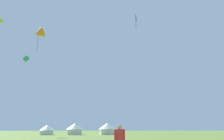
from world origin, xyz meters
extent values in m
cube|color=black|center=(10.99, 51.84, 34.65)|extent=(0.64, 2.43, 2.45)
cylinder|color=black|center=(10.99, 51.84, 32.37)|extent=(0.08, 0.08, 3.29)
cylinder|color=#B2B2B7|center=(11.48, 50.87, 17.32)|extent=(1.00, 1.96, 34.65)
cylinder|color=#B2B2B7|center=(14.37, 38.81, 18.55)|extent=(0.09, 2.23, 37.10)
cone|color=orange|center=(-17.21, 52.59, 27.29)|extent=(4.09, 3.66, 3.56)
cylinder|color=#A75C11|center=(-17.21, 52.59, 24.25)|extent=(0.09, 0.09, 4.62)
cylinder|color=#B2B2B7|center=(-17.53, 52.15, 13.64)|extent=(0.66, 0.90, 27.29)
cube|color=green|center=(-21.23, 58.82, 21.69)|extent=(2.26, 0.52, 2.26)
cylinder|color=#B2B2B7|center=(-22.12, 57.84, 10.84)|extent=(1.81, 1.99, 21.69)
cube|color=red|center=(-3.90, 7.81, 1.20)|extent=(0.39, 0.28, 0.60)
sphere|color=tan|center=(-3.90, 7.81, 1.62)|extent=(0.22, 0.22, 0.22)
cylinder|color=red|center=(-4.14, 7.81, 1.20)|extent=(0.09, 0.09, 0.55)
cylinder|color=red|center=(-3.66, 7.81, 1.20)|extent=(0.09, 0.09, 0.55)
cube|color=white|center=(-13.17, 56.03, 0.59)|extent=(3.14, 3.14, 1.18)
cone|color=white|center=(-13.17, 56.03, 1.87)|extent=(3.93, 3.93, 1.37)
cube|color=white|center=(-5.96, 56.03, 0.70)|extent=(3.72, 3.72, 1.40)
cone|color=white|center=(-5.96, 56.03, 2.21)|extent=(4.65, 4.65, 1.63)
cube|color=white|center=(2.99, 56.03, 0.74)|extent=(3.93, 3.93, 1.47)
cone|color=white|center=(2.99, 56.03, 2.33)|extent=(4.91, 4.91, 1.72)
camera|label=1|loc=(-6.23, -3.09, 1.50)|focal=33.24mm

